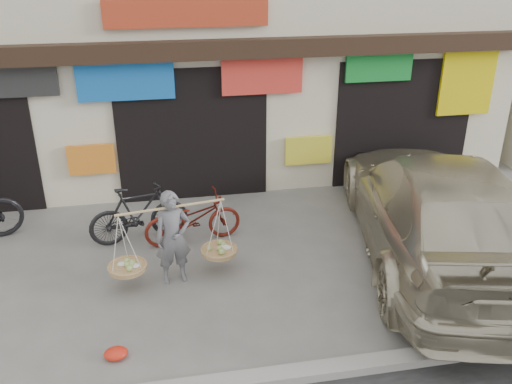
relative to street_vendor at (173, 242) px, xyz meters
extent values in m
plane|color=slate|center=(0.57, -0.42, -0.69)|extent=(70.00, 70.00, 0.00)
cube|color=gray|center=(0.57, -2.42, -0.63)|extent=(70.00, 0.25, 0.12)
cube|color=beige|center=(0.57, 6.08, 2.81)|extent=(14.00, 6.00, 7.00)
cube|color=black|center=(0.57, 2.93, 2.36)|extent=(14.00, 0.35, 0.35)
cube|color=black|center=(0.57, 3.33, 0.66)|extent=(3.00, 0.60, 2.70)
cube|color=black|center=(5.07, 3.33, 0.66)|extent=(3.00, 0.60, 2.70)
cube|color=#262626|center=(-2.63, 3.00, 1.91)|extent=(1.60, 0.08, 0.60)
cube|color=blue|center=(-0.63, 3.00, 1.81)|extent=(1.80, 0.08, 0.70)
cube|color=red|center=(1.97, 3.00, 1.81)|extent=(1.60, 0.08, 0.70)
cube|color=#16822D|center=(4.37, 3.00, 1.91)|extent=(1.40, 0.08, 0.60)
cube|color=yellow|center=(6.37, 3.00, 1.51)|extent=(1.20, 0.08, 1.40)
cube|color=orange|center=(-1.43, 3.00, 0.31)|extent=(0.90, 0.08, 0.60)
cube|color=yellow|center=(2.97, 3.00, 0.21)|extent=(1.00, 0.08, 0.60)
cube|color=#B7371C|center=(0.57, 3.00, 3.01)|extent=(3.00, 0.08, 0.50)
imported|color=slate|center=(0.00, 0.00, 0.07)|extent=(0.60, 0.45, 1.52)
cylinder|color=tan|center=(0.00, 0.00, 0.58)|extent=(1.63, 0.31, 0.04)
cylinder|color=tan|center=(-0.71, -0.12, -0.31)|extent=(0.56, 0.56, 0.07)
ellipsoid|color=#A5BF66|center=(-0.71, -0.12, -0.25)|extent=(0.39, 0.39, 0.10)
cylinder|color=tan|center=(0.71, 0.12, -0.31)|extent=(0.56, 0.56, 0.07)
ellipsoid|color=#A5BF66|center=(0.71, 0.12, -0.25)|extent=(0.39, 0.39, 0.10)
imported|color=black|center=(-0.55, 1.41, -0.17)|extent=(1.81, 0.83, 1.05)
imported|color=maroon|center=(0.38, 1.18, -0.24)|extent=(1.79, 0.87, 0.90)
imported|color=#BDB498|center=(4.32, -0.03, 0.20)|extent=(3.75, 6.55, 1.79)
cube|color=black|center=(4.94, 2.82, -0.14)|extent=(1.68, 0.46, 0.45)
cube|color=silver|center=(4.95, 2.90, -0.24)|extent=(0.44, 0.12, 0.12)
ellipsoid|color=red|center=(-0.84, -1.66, -0.62)|extent=(0.31, 0.25, 0.14)
camera|label=1|loc=(-0.08, -7.33, 4.12)|focal=38.00mm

